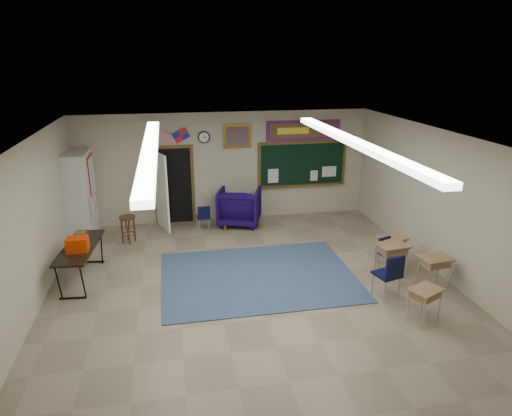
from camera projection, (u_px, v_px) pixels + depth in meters
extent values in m
plane|color=#85755C|center=(256.00, 296.00, 8.82)|extent=(9.00, 9.00, 0.00)
cube|color=#A8A288|center=(225.00, 167.00, 12.52)|extent=(8.00, 0.04, 3.00)
cube|color=#A8A288|center=(351.00, 394.00, 4.15)|extent=(8.00, 0.04, 3.00)
cube|color=#A8A288|center=(22.00, 240.00, 7.62)|extent=(0.04, 9.00, 3.00)
cube|color=#A8A288|center=(453.00, 210.00, 9.06)|extent=(0.04, 9.00, 3.00)
cube|color=silver|center=(256.00, 142.00, 7.86)|extent=(8.00, 9.00, 0.04)
cube|color=#364667|center=(258.00, 276.00, 9.59)|extent=(4.00, 3.00, 0.02)
cube|color=black|center=(174.00, 186.00, 12.41)|extent=(0.95, 0.04, 2.10)
cube|color=white|center=(161.00, 192.00, 11.94)|extent=(0.35, 0.86, 2.05)
cube|color=brown|center=(302.00, 164.00, 12.89)|extent=(2.55, 0.05, 1.30)
cube|color=black|center=(302.00, 164.00, 12.88)|extent=(2.40, 0.03, 1.15)
cube|color=brown|center=(302.00, 185.00, 13.03)|extent=(2.40, 0.12, 0.04)
cube|color=#B2130F|center=(303.00, 130.00, 12.59)|extent=(2.10, 0.04, 0.55)
cube|color=brown|center=(304.00, 130.00, 12.58)|extent=(1.90, 0.03, 0.40)
cube|color=#98641D|center=(237.00, 136.00, 12.29)|extent=(0.75, 0.05, 0.65)
cube|color=#A51466|center=(237.00, 136.00, 12.27)|extent=(0.62, 0.03, 0.52)
cylinder|color=black|center=(204.00, 137.00, 12.13)|extent=(0.32, 0.05, 0.32)
cylinder|color=white|center=(204.00, 137.00, 12.11)|extent=(0.26, 0.02, 0.26)
cube|color=beige|center=(81.00, 195.00, 11.37)|extent=(0.55, 1.25, 2.20)
imported|color=#120538|center=(239.00, 206.00, 12.43)|extent=(1.38, 1.40, 1.01)
cube|color=#956945|center=(393.00, 245.00, 9.37)|extent=(0.66, 0.53, 0.04)
cube|color=brown|center=(392.00, 250.00, 9.40)|extent=(0.57, 0.45, 0.12)
cube|color=#956945|center=(393.00, 238.00, 9.92)|extent=(0.63, 0.53, 0.04)
cube|color=brown|center=(392.00, 242.00, 9.95)|extent=(0.55, 0.45, 0.11)
cube|color=#956945|center=(426.00, 290.00, 7.78)|extent=(0.66, 0.59, 0.04)
cube|color=brown|center=(425.00, 294.00, 7.81)|extent=(0.56, 0.50, 0.11)
cube|color=#956945|center=(436.00, 258.00, 8.86)|extent=(0.62, 0.49, 0.04)
cube|color=brown|center=(435.00, 263.00, 8.89)|extent=(0.54, 0.42, 0.12)
cube|color=black|center=(80.00, 247.00, 9.25)|extent=(0.77, 1.87, 0.05)
cube|color=#D14303|center=(77.00, 244.00, 8.96)|extent=(0.40, 0.30, 0.28)
cylinder|color=#432714|center=(127.00, 217.00, 11.15)|extent=(0.38, 0.38, 0.05)
torus|color=#432714|center=(129.00, 234.00, 11.28)|extent=(0.32, 0.32, 0.02)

